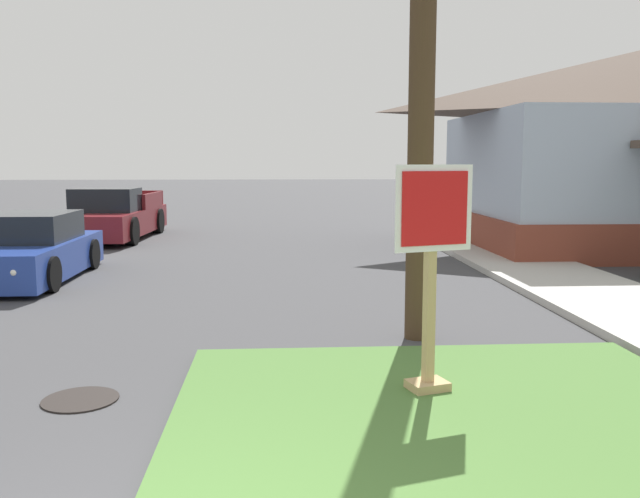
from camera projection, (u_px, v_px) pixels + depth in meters
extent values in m
cube|color=#477033|center=(488.00, 461.00, 4.89)|extent=(4.90, 5.88, 0.08)
cube|color=#B2AFA8|center=(636.00, 311.00, 9.70)|extent=(2.20, 18.49, 0.12)
cube|color=tan|center=(430.00, 283.00, 6.19)|extent=(0.11, 0.11, 2.04)
cube|color=tan|center=(427.00, 385.00, 6.31)|extent=(0.43, 0.37, 0.08)
cube|color=white|center=(434.00, 208.00, 6.05)|extent=(0.75, 0.24, 0.79)
cube|color=red|center=(435.00, 208.00, 6.03)|extent=(0.64, 0.21, 0.67)
cylinder|color=black|center=(80.00, 400.00, 6.25)|extent=(0.70, 0.70, 0.02)
cube|color=#233D93|center=(27.00, 258.00, 12.54)|extent=(1.76, 4.06, 0.64)
cube|color=black|center=(30.00, 228.00, 12.67)|extent=(1.51, 1.87, 0.56)
cylinder|color=black|center=(50.00, 274.00, 11.36)|extent=(0.22, 0.62, 0.62)
cylinder|color=black|center=(91.00, 254.00, 13.84)|extent=(0.22, 0.62, 0.62)
cylinder|color=black|center=(9.00, 255.00, 13.75)|extent=(0.22, 0.62, 0.62)
sphere|color=white|center=(14.00, 272.00, 10.60)|extent=(0.14, 0.14, 0.14)
sphere|color=red|center=(86.00, 242.00, 14.53)|extent=(0.12, 0.12, 0.12)
sphere|color=red|center=(37.00, 243.00, 14.47)|extent=(0.12, 0.12, 0.12)
cube|color=maroon|center=(114.00, 221.00, 19.23)|extent=(2.17, 5.20, 0.68)
cube|color=black|center=(106.00, 201.00, 18.43)|extent=(1.75, 1.41, 0.68)
cube|color=maroon|center=(153.00, 200.00, 20.05)|extent=(0.21, 2.15, 0.44)
cube|color=maroon|center=(92.00, 200.00, 20.03)|extent=(0.21, 2.15, 0.44)
cube|color=maroon|center=(136.00, 197.00, 21.64)|extent=(1.72, 0.19, 0.44)
cylinder|color=black|center=(131.00, 231.00, 17.73)|extent=(0.30, 0.77, 0.76)
cylinder|color=black|center=(64.00, 231.00, 17.71)|extent=(0.30, 0.77, 0.76)
cylinder|color=black|center=(158.00, 221.00, 20.77)|extent=(0.30, 0.77, 0.76)
cylinder|color=black|center=(100.00, 221.00, 20.75)|extent=(0.30, 0.77, 0.76)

